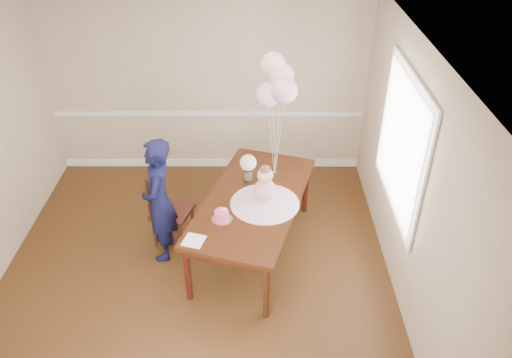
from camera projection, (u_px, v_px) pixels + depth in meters
name	position (u px, v px, depth m)	size (l,w,h in m)	color
floor	(195.00, 283.00, 5.70)	(4.50, 5.00, 0.00)	#371F0D
ceiling	(173.00, 54.00, 4.19)	(4.50, 5.00, 0.02)	white
wall_back	(207.00, 85.00, 7.01)	(4.50, 0.02, 2.70)	tan
wall_right	(413.00, 186.00, 4.94)	(0.02, 5.00, 2.70)	tan
chair_rail_trim	(209.00, 114.00, 7.26)	(4.50, 0.02, 0.07)	white
baseboard_trim	(212.00, 163.00, 7.73)	(4.50, 0.02, 0.12)	white
window_frame	(402.00, 144.00, 5.24)	(0.02, 1.66, 1.56)	white
window_blinds	(400.00, 144.00, 5.24)	(0.01, 1.50, 1.40)	white
dining_table_top	(253.00, 200.00, 5.75)	(1.04, 2.08, 0.05)	black
table_apron	(253.00, 206.00, 5.79)	(0.94, 1.98, 0.10)	black
table_leg_fl	(188.00, 274.00, 5.31)	(0.07, 0.07, 0.73)	black
table_leg_fr	(266.00, 291.00, 5.10)	(0.07, 0.07, 0.73)	black
table_leg_bl	(243.00, 178.00, 6.83)	(0.07, 0.07, 0.73)	black
table_leg_br	(306.00, 189.00, 6.62)	(0.07, 0.07, 0.73)	black
baby_skirt	(265.00, 200.00, 5.62)	(0.79, 0.79, 0.10)	#F4B3DC
baby_torso	(265.00, 190.00, 5.55)	(0.25, 0.25, 0.25)	pink
baby_head	(265.00, 175.00, 5.44)	(0.18, 0.18, 0.18)	beige
baby_hair	(265.00, 170.00, 5.40)	(0.12, 0.12, 0.12)	brown
cake_platter	(222.00, 219.00, 5.41)	(0.23, 0.23, 0.01)	silver
birthday_cake	(222.00, 215.00, 5.38)	(0.16, 0.16, 0.10)	#E74972
cake_flower_a	(222.00, 210.00, 5.34)	(0.03, 0.03, 0.03)	white
cake_flower_b	(225.00, 210.00, 5.35)	(0.03, 0.03, 0.03)	white
rose_vase_near	(248.00, 176.00, 5.97)	(0.10, 0.10, 0.17)	white
roses_near	(248.00, 163.00, 5.87)	(0.20, 0.20, 0.20)	silver
napkin	(194.00, 241.00, 5.12)	(0.21, 0.21, 0.01)	white
balloon_weight	(275.00, 173.00, 6.16)	(0.04, 0.04, 0.02)	silver
balloon_a	(268.00, 95.00, 5.60)	(0.29, 0.29, 0.29)	#FFB4CC
balloon_b	(285.00, 91.00, 5.46)	(0.29, 0.29, 0.29)	#FFB4D1
balloon_c	(281.00, 75.00, 5.54)	(0.29, 0.29, 0.29)	#F2ABC5
balloon_d	(273.00, 65.00, 5.52)	(0.29, 0.29, 0.29)	#FFB4D0
balloon_ribbon_a	(271.00, 142.00, 5.92)	(0.00, 0.00, 0.87)	white
balloon_ribbon_b	(279.00, 140.00, 5.85)	(0.00, 0.00, 0.98)	white
balloon_ribbon_c	(278.00, 133.00, 5.89)	(0.00, 0.00, 1.08)	white
balloon_ribbon_d	(274.00, 128.00, 5.88)	(0.00, 0.00, 1.19)	white
dining_chair_seat	(172.00, 212.00, 6.07)	(0.43, 0.43, 0.05)	#39140F
chair_leg_fl	(155.00, 232.00, 6.11)	(0.04, 0.04, 0.42)	#311D0D
chair_leg_fr	(181.00, 238.00, 6.02)	(0.04, 0.04, 0.42)	#381A0F
chair_leg_bl	(167.00, 215.00, 6.39)	(0.04, 0.04, 0.42)	#361D0E
chair_leg_br	(193.00, 221.00, 6.30)	(0.04, 0.04, 0.42)	#3E1F10
chair_back_post_l	(148.00, 198.00, 5.82)	(0.04, 0.04, 0.55)	#361D0E
chair_back_post_r	(162.00, 182.00, 6.10)	(0.04, 0.04, 0.55)	#33190E
chair_slat_low	(156.00, 198.00, 6.03)	(0.03, 0.40, 0.05)	#39160F
chair_slat_mid	(155.00, 187.00, 5.94)	(0.03, 0.40, 0.05)	black
chair_slat_top	(153.00, 176.00, 5.85)	(0.03, 0.40, 0.05)	#391D0F
woman	(159.00, 201.00, 5.69)	(0.57, 0.38, 1.56)	#0E0F33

